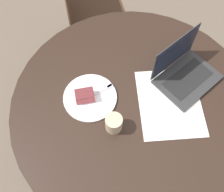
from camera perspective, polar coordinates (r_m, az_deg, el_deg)
name	(u,v)px	position (r m, az deg, el deg)	size (l,w,h in m)	color
ground_plane	(126,147)	(1.97, 3.16, -11.03)	(12.00, 12.00, 0.00)	#6B5B4C
dining_table	(132,113)	(1.39, 4.42, -3.62)	(1.19, 1.19, 0.75)	black
chair	(86,10)	(2.00, -5.69, 18.06)	(0.47, 0.47, 0.98)	#472D1E
paper_document	(170,103)	(1.29, 12.44, -1.41)	(0.44, 0.39, 0.00)	white
plate	(90,97)	(1.27, -4.80, -0.31)	(0.26, 0.26, 0.01)	white
cake_slice	(85,96)	(1.25, -5.97, 0.10)	(0.08, 0.10, 0.05)	#B74C51
fork	(101,91)	(1.28, -2.49, 1.06)	(0.06, 0.17, 0.00)	silver
coffee_glass	(114,123)	(1.17, 0.40, -5.98)	(0.08, 0.08, 0.09)	#C6AD89
laptop	(184,73)	(1.35, 15.46, 4.95)	(0.31, 0.36, 0.22)	#2D2D2D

